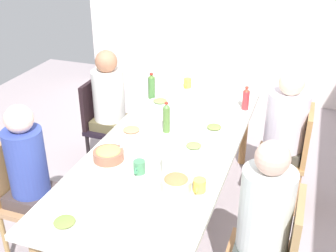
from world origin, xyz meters
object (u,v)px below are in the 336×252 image
Objects in this scene: person_3 at (110,101)px; bottle_2 at (166,118)px; person_2 at (30,172)px; cup_2 at (187,83)px; bottle_3 at (152,87)px; bottle_0 at (246,99)px; cup_1 at (139,167)px; cup_3 at (124,146)px; plate_0 at (132,131)px; chair_3 at (103,120)px; bowl_1 at (176,184)px; plate_4 at (65,224)px; person_0 at (284,127)px; chair_2 at (23,193)px; bowl_0 at (108,154)px; chair_0 at (292,152)px; person_1 at (263,219)px; dining_table at (168,152)px; plate_2 at (160,102)px; plate_3 at (214,128)px; plate_1 at (194,147)px; bottle_1 at (166,160)px; cup_0 at (199,186)px.

person_3 is 0.85m from bottle_2.
person_3 reaches higher than person_2.
bottle_3 is at bearing -33.02° from cup_2.
cup_1 is at bearing -21.34° from bottle_0.
cup_3 is at bearing -135.40° from cup_1.
person_3 is 0.71m from plate_0.
bowl_1 is (1.15, 1.12, 0.29)m from chair_3.
cup_2 is (-2.17, 0.04, 0.03)m from plate_4.
person_0 is 2.08m from chair_2.
bowl_0 is at bearing -107.24° from cup_1.
chair_0 is 1.56m from bowl_0.
chair_3 is 1.80m from plate_4.
person_1 is (1.23, -0.00, 0.01)m from person_0.
chair_2 is (0.61, -0.88, -0.17)m from dining_table.
plate_4 is 0.87× the size of bottle_2.
person_2 is 1.37m from plate_2.
cup_3 is at bearing -50.07° from dining_table.
person_3 reaches higher than chair_3.
plate_3 is 0.91m from cup_2.
person_2 reaches higher than plate_1.
bowl_1 is 0.88× the size of bottle_0.
chair_0 is 1.76m from chair_3.
cup_1 is at bearing 17.66° from bottle_3.
chair_2 is 4.20× the size of bowl_0.
bowl_1 is at bearing 93.87° from chair_2.
cup_1 is at bearing -82.92° from bottle_1.
person_3 reaches higher than bottle_1.
chair_0 is 1.22m from plate_2.
person_1 reaches higher than person_3.
plate_4 is (0.44, -1.02, 0.02)m from person_1.
bowl_1 is at bearing -72.18° from cup_0.
plate_1 reaches higher than dining_table.
person_2 is 0.67m from cup_3.
cup_3 is at bearing -43.92° from plate_3.
bowl_1 is at bearing 43.19° from plate_0.
cup_2 is (-1.46, 0.12, 0.00)m from bowl_0.
chair_3 is 4.42× the size of plate_1.
person_3 is at bearing -90.00° from chair_0.
plate_0 is at bearing -98.25° from plate_1.
chair_0 is at bearing 90.00° from chair_3.
dining_table is at bearing -155.67° from bowl_1.
chair_2 is at bearing -60.62° from plate_1.
bottle_1 is (-0.09, -0.25, 0.08)m from cup_0.
cup_2 is 0.95m from bottle_2.
bowl_0 is (0.34, -0.52, 0.03)m from plate_1.
person_2 reaches higher than bottle_1.
person_1 is 1.38× the size of chair_2.
chair_2 is at bearing -90.00° from person_2.
person_1 is 10.90× the size of cup_3.
cup_3 is (-0.40, -1.05, 0.06)m from person_1.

